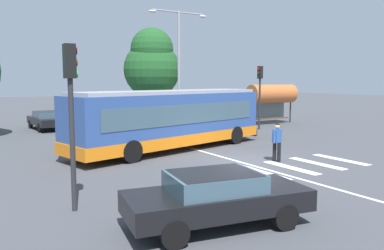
% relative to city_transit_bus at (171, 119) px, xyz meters
% --- Properties ---
extents(ground_plane, '(160.00, 160.00, 0.00)m').
position_rel_city_transit_bus_xyz_m(ground_plane, '(1.41, -4.15, -1.59)').
color(ground_plane, '#424449').
extents(city_transit_bus, '(11.76, 5.16, 3.06)m').
position_rel_city_transit_bus_xyz_m(city_transit_bus, '(0.00, 0.00, 0.00)').
color(city_transit_bus, black).
rests_on(city_transit_bus, ground_plane).
extents(pedestrian_crossing_street, '(0.56, 0.38, 1.72)m').
position_rel_city_transit_bus_xyz_m(pedestrian_crossing_street, '(2.55, -5.02, -0.62)').
color(pedestrian_crossing_street, black).
rests_on(pedestrian_crossing_street, ground_plane).
extents(foreground_sedan, '(4.75, 2.57, 1.35)m').
position_rel_city_transit_bus_xyz_m(foreground_sedan, '(-4.16, -9.89, -0.82)').
color(foreground_sedan, black).
rests_on(foreground_sedan, ground_plane).
extents(parked_car_black, '(2.07, 4.60, 1.35)m').
position_rel_city_transit_bus_xyz_m(parked_car_black, '(-3.76, 12.08, -0.82)').
color(parked_car_black, black).
rests_on(parked_car_black, ground_plane).
extents(parked_car_silver, '(1.91, 4.52, 1.35)m').
position_rel_city_transit_bus_xyz_m(parked_car_silver, '(-0.87, 11.63, -0.82)').
color(parked_car_silver, black).
rests_on(parked_car_silver, ground_plane).
extents(parked_car_white, '(2.12, 4.61, 1.35)m').
position_rel_city_transit_bus_xyz_m(parked_car_white, '(1.69, 11.98, -0.82)').
color(parked_car_white, black).
rests_on(parked_car_white, ground_plane).
extents(parked_car_blue, '(2.05, 4.59, 1.35)m').
position_rel_city_transit_bus_xyz_m(parked_car_blue, '(4.51, 11.34, -0.82)').
color(parked_car_blue, black).
rests_on(parked_car_blue, ground_plane).
extents(parked_car_champagne, '(2.15, 4.62, 1.35)m').
position_rel_city_transit_bus_xyz_m(parked_car_champagne, '(7.12, 11.69, -0.82)').
color(parked_car_champagne, black).
rests_on(parked_car_champagne, ground_plane).
extents(parked_car_charcoal, '(1.91, 4.52, 1.35)m').
position_rel_city_transit_bus_xyz_m(parked_car_charcoal, '(9.87, 11.98, -0.82)').
color(parked_car_charcoal, black).
rests_on(parked_car_charcoal, ground_plane).
extents(traffic_light_near_corner, '(0.33, 0.32, 4.50)m').
position_rel_city_transit_bus_xyz_m(traffic_light_near_corner, '(-6.80, -6.91, 1.45)').
color(traffic_light_near_corner, '#28282B').
rests_on(traffic_light_near_corner, ground_plane).
extents(traffic_light_far_corner, '(0.33, 0.32, 4.61)m').
position_rel_city_transit_bus_xyz_m(traffic_light_far_corner, '(9.58, 4.08, 1.51)').
color(traffic_light_far_corner, '#28282B').
rests_on(traffic_light_far_corner, ground_plane).
extents(bus_stop_shelter, '(4.46, 1.54, 3.25)m').
position_rel_city_transit_bus_xyz_m(bus_stop_shelter, '(12.91, 6.34, 0.83)').
color(bus_stop_shelter, '#28282B').
rests_on(bus_stop_shelter, ground_plane).
extents(twin_arm_street_lamp, '(4.76, 0.32, 8.62)m').
position_rel_city_transit_bus_xyz_m(twin_arm_street_lamp, '(4.71, 7.42, 3.76)').
color(twin_arm_street_lamp, '#939399').
rests_on(twin_arm_street_lamp, ground_plane).
extents(background_tree_right, '(5.19, 5.19, 8.34)m').
position_rel_city_transit_bus_xyz_m(background_tree_right, '(6.18, 14.99, 3.53)').
color(background_tree_right, brown).
rests_on(background_tree_right, ground_plane).
extents(crosswalk_painted_stripes, '(6.72, 2.88, 0.01)m').
position_rel_city_transit_bus_xyz_m(crosswalk_painted_stripes, '(2.16, -6.24, -1.58)').
color(crosswalk_painted_stripes, silver).
rests_on(crosswalk_painted_stripes, ground_plane).
extents(lane_center_line, '(0.16, 24.00, 0.01)m').
position_rel_city_transit_bus_xyz_m(lane_center_line, '(1.09, -2.15, -1.58)').
color(lane_center_line, silver).
rests_on(lane_center_line, ground_plane).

